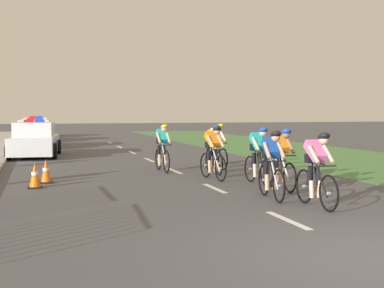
{
  "coord_description": "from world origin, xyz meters",
  "views": [
    {
      "loc": [
        -4.22,
        -5.78,
        1.93
      ],
      "look_at": [
        -0.46,
        6.95,
        1.1
      ],
      "focal_mm": 48.58,
      "sensor_mm": 36.0,
      "label": 1
    }
  ],
  "objects_px": {
    "cyclist_fifth": "(213,152)",
    "traffic_cone_mid": "(46,172)",
    "cyclist_second": "(271,164)",
    "cyclist_third": "(281,158)",
    "police_car_second": "(36,135)",
    "police_car_furthest": "(36,128)",
    "police_car_nearest": "(35,141)",
    "traffic_cone_near": "(35,176)",
    "cyclist_seventh": "(217,145)",
    "cyclist_sixth": "(214,148)",
    "cyclist_lead": "(317,169)",
    "police_car_third": "(36,131)",
    "cyclist_fourth": "(259,155)",
    "cyclist_eighth": "(162,147)"
  },
  "relations": [
    {
      "from": "cyclist_sixth",
      "to": "cyclist_eighth",
      "type": "distance_m",
      "value": 1.74
    },
    {
      "from": "cyclist_third",
      "to": "police_car_nearest",
      "type": "height_order",
      "value": "police_car_nearest"
    },
    {
      "from": "cyclist_seventh",
      "to": "police_car_second",
      "type": "height_order",
      "value": "police_car_second"
    },
    {
      "from": "cyclist_fourth",
      "to": "traffic_cone_mid",
      "type": "xyz_separation_m",
      "value": [
        -5.4,
        1.88,
        -0.48
      ]
    },
    {
      "from": "cyclist_fourth",
      "to": "traffic_cone_mid",
      "type": "height_order",
      "value": "cyclist_fourth"
    },
    {
      "from": "cyclist_second",
      "to": "cyclist_fifth",
      "type": "bearing_deg",
      "value": 92.6
    },
    {
      "from": "cyclist_second",
      "to": "cyclist_eighth",
      "type": "relative_size",
      "value": 1.0
    },
    {
      "from": "cyclist_sixth",
      "to": "cyclist_lead",
      "type": "bearing_deg",
      "value": -88.95
    },
    {
      "from": "cyclist_sixth",
      "to": "police_car_second",
      "type": "distance_m",
      "value": 14.82
    },
    {
      "from": "cyclist_fifth",
      "to": "cyclist_lead",
      "type": "bearing_deg",
      "value": -82.77
    },
    {
      "from": "police_car_furthest",
      "to": "cyclist_second",
      "type": "bearing_deg",
      "value": -80.69
    },
    {
      "from": "cyclist_eighth",
      "to": "police_car_third",
      "type": "xyz_separation_m",
      "value": [
        -3.98,
        19.22,
        -0.11
      ]
    },
    {
      "from": "cyclist_seventh",
      "to": "police_car_third",
      "type": "height_order",
      "value": "police_car_third"
    },
    {
      "from": "cyclist_third",
      "to": "police_car_third",
      "type": "relative_size",
      "value": 0.38
    },
    {
      "from": "police_car_nearest",
      "to": "police_car_second",
      "type": "xyz_separation_m",
      "value": [
        0.0,
        5.87,
        0.0
      ]
    },
    {
      "from": "cyclist_fourth",
      "to": "police_car_furthest",
      "type": "xyz_separation_m",
      "value": [
        -5.74,
        28.68,
        -0.11
      ]
    },
    {
      "from": "police_car_third",
      "to": "traffic_cone_mid",
      "type": "relative_size",
      "value": 7.04
    },
    {
      "from": "cyclist_fourth",
      "to": "cyclist_second",
      "type": "bearing_deg",
      "value": -106.82
    },
    {
      "from": "police_car_nearest",
      "to": "traffic_cone_near",
      "type": "bearing_deg",
      "value": -89.66
    },
    {
      "from": "cyclist_eighth",
      "to": "police_car_nearest",
      "type": "relative_size",
      "value": 0.38
    },
    {
      "from": "cyclist_second",
      "to": "traffic_cone_mid",
      "type": "bearing_deg",
      "value": 139.05
    },
    {
      "from": "cyclist_third",
      "to": "traffic_cone_mid",
      "type": "relative_size",
      "value": 2.69
    },
    {
      "from": "traffic_cone_mid",
      "to": "cyclist_second",
      "type": "bearing_deg",
      "value": -40.95
    },
    {
      "from": "police_car_furthest",
      "to": "traffic_cone_mid",
      "type": "bearing_deg",
      "value": -89.28
    },
    {
      "from": "cyclist_second",
      "to": "traffic_cone_near",
      "type": "distance_m",
      "value": 5.97
    },
    {
      "from": "cyclist_second",
      "to": "police_car_furthest",
      "type": "height_order",
      "value": "police_car_furthest"
    },
    {
      "from": "police_car_nearest",
      "to": "police_car_second",
      "type": "bearing_deg",
      "value": 90.0
    },
    {
      "from": "cyclist_seventh",
      "to": "police_car_nearest",
      "type": "xyz_separation_m",
      "value": [
        -5.95,
        6.61,
        -0.11
      ]
    },
    {
      "from": "cyclist_eighth",
      "to": "police_car_nearest",
      "type": "xyz_separation_m",
      "value": [
        -3.98,
        6.93,
        -0.11
      ]
    },
    {
      "from": "cyclist_fifth",
      "to": "traffic_cone_mid",
      "type": "bearing_deg",
      "value": 172.6
    },
    {
      "from": "cyclist_second",
      "to": "cyclist_third",
      "type": "height_order",
      "value": "same"
    },
    {
      "from": "cyclist_third",
      "to": "cyclist_seventh",
      "type": "bearing_deg",
      "value": 89.23
    },
    {
      "from": "cyclist_lead",
      "to": "police_car_third",
      "type": "bearing_deg",
      "value": 101.84
    },
    {
      "from": "police_car_third",
      "to": "cyclist_sixth",
      "type": "bearing_deg",
      "value": -75.07
    },
    {
      "from": "cyclist_fifth",
      "to": "police_car_second",
      "type": "xyz_separation_m",
      "value": [
        -4.91,
        15.14,
        -0.11
      ]
    },
    {
      "from": "cyclist_fourth",
      "to": "police_car_furthest",
      "type": "bearing_deg",
      "value": 101.32
    },
    {
      "from": "cyclist_third",
      "to": "traffic_cone_near",
      "type": "distance_m",
      "value": 6.19
    },
    {
      "from": "cyclist_lead",
      "to": "police_car_third",
      "type": "distance_m",
      "value": 26.82
    },
    {
      "from": "cyclist_sixth",
      "to": "police_car_furthest",
      "type": "bearing_deg",
      "value": 101.69
    },
    {
      "from": "cyclist_lead",
      "to": "cyclist_third",
      "type": "bearing_deg",
      "value": 80.87
    },
    {
      "from": "cyclist_sixth",
      "to": "police_car_second",
      "type": "xyz_separation_m",
      "value": [
        -5.39,
        13.81,
        -0.11
      ]
    },
    {
      "from": "cyclist_third",
      "to": "cyclist_seventh",
      "type": "distance_m",
      "value": 5.01
    },
    {
      "from": "cyclist_sixth",
      "to": "police_car_third",
      "type": "distance_m",
      "value": 20.93
    },
    {
      "from": "cyclist_second",
      "to": "cyclist_third",
      "type": "bearing_deg",
      "value": 54.93
    },
    {
      "from": "police_car_second",
      "to": "police_car_furthest",
      "type": "distance_m",
      "value": 12.26
    },
    {
      "from": "police_car_nearest",
      "to": "traffic_cone_mid",
      "type": "relative_size",
      "value": 7.11
    },
    {
      "from": "cyclist_fifth",
      "to": "traffic_cone_near",
      "type": "relative_size",
      "value": 2.68
    },
    {
      "from": "cyclist_lead",
      "to": "traffic_cone_near",
      "type": "xyz_separation_m",
      "value": [
        -5.45,
        4.39,
        -0.48
      ]
    },
    {
      "from": "police_car_furthest",
      "to": "traffic_cone_mid",
      "type": "relative_size",
      "value": 6.97
    },
    {
      "from": "cyclist_fourth",
      "to": "traffic_cone_near",
      "type": "distance_m",
      "value": 5.79
    }
  ]
}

